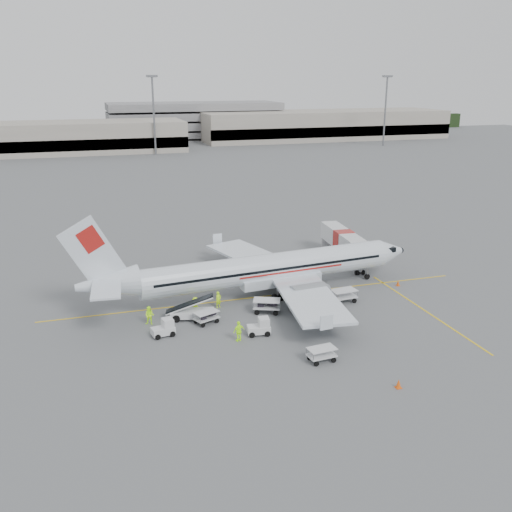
# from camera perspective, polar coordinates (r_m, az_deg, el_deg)

# --- Properties ---
(ground) EXTENTS (360.00, 360.00, 0.00)m
(ground) POSITION_cam_1_polar(r_m,az_deg,el_deg) (58.88, 0.58, -4.09)
(ground) COLOR #56595B
(stripe_lead) EXTENTS (44.00, 0.20, 0.01)m
(stripe_lead) POSITION_cam_1_polar(r_m,az_deg,el_deg) (58.88, 0.58, -4.08)
(stripe_lead) COLOR yellow
(stripe_lead) RESTS_ON ground
(stripe_cross) EXTENTS (0.20, 20.00, 0.01)m
(stripe_cross) POSITION_cam_1_polar(r_m,az_deg,el_deg) (57.98, 16.43, -5.19)
(stripe_cross) COLOR yellow
(stripe_cross) RESTS_ON ground
(terminal_east) EXTENTS (90.00, 26.00, 10.00)m
(terminal_east) POSITION_cam_1_polar(r_m,az_deg,el_deg) (216.04, 6.71, 12.90)
(terminal_east) COLOR gray
(terminal_east) RESTS_ON ground
(parking_garage) EXTENTS (62.00, 24.00, 14.00)m
(parking_garage) POSITION_cam_1_polar(r_m,az_deg,el_deg) (216.72, -6.21, 13.46)
(parking_garage) COLOR slate
(parking_garage) RESTS_ON ground
(treeline) EXTENTS (300.00, 3.00, 6.00)m
(treeline) POSITION_cam_1_polar(r_m,az_deg,el_deg) (228.53, -13.24, 12.31)
(treeline) COLOR black
(treeline) RESTS_ON ground
(mast_center) EXTENTS (3.20, 1.20, 22.00)m
(mast_center) POSITION_cam_1_polar(r_m,az_deg,el_deg) (171.87, -10.18, 13.62)
(mast_center) COLOR slate
(mast_center) RESTS_ON ground
(mast_east) EXTENTS (3.20, 1.20, 22.00)m
(mast_east) POSITION_cam_1_polar(r_m,az_deg,el_deg) (196.03, 12.80, 13.91)
(mast_east) COLOR slate
(mast_east) RESTS_ON ground
(aircraft) EXTENTS (38.02, 31.11, 9.79)m
(aircraft) POSITION_cam_1_polar(r_m,az_deg,el_deg) (57.95, 1.35, 0.68)
(aircraft) COLOR white
(aircraft) RESTS_ON ground
(jet_bridge) EXTENTS (3.73, 14.63, 3.80)m
(jet_bridge) POSITION_cam_1_polar(r_m,az_deg,el_deg) (70.38, 8.74, 0.97)
(jet_bridge) COLOR silver
(jet_bridge) RESTS_ON ground
(belt_loader) EXTENTS (5.67, 3.18, 2.90)m
(belt_loader) POSITION_cam_1_polar(r_m,az_deg,el_deg) (53.53, -6.42, -4.79)
(belt_loader) COLOR silver
(belt_loader) RESTS_ON ground
(tug_fore) EXTENTS (2.45, 1.52, 1.82)m
(tug_fore) POSITION_cam_1_polar(r_m,az_deg,el_deg) (55.42, 6.19, -4.59)
(tug_fore) COLOR silver
(tug_fore) RESTS_ON ground
(tug_mid) EXTENTS (2.14, 1.41, 1.54)m
(tug_mid) POSITION_cam_1_polar(r_m,az_deg,el_deg) (50.26, 0.27, -7.05)
(tug_mid) COLOR silver
(tug_mid) RESTS_ON ground
(tug_aft) EXTENTS (2.14, 1.46, 1.52)m
(tug_aft) POSITION_cam_1_polar(r_m,az_deg,el_deg) (50.66, -9.29, -7.10)
(tug_aft) COLOR silver
(tug_aft) RESTS_ON ground
(cart_loaded_a) EXTENTS (2.93, 2.36, 1.33)m
(cart_loaded_a) POSITION_cam_1_polar(r_m,az_deg,el_deg) (54.80, 1.08, -5.03)
(cart_loaded_a) COLOR silver
(cart_loaded_a) RESTS_ON ground
(cart_loaded_b) EXTENTS (2.55, 2.05, 1.16)m
(cart_loaded_b) POSITION_cam_1_polar(r_m,az_deg,el_deg) (52.72, -4.98, -6.13)
(cart_loaded_b) COLOR silver
(cart_loaded_b) RESTS_ON ground
(cart_empty_a) EXTENTS (2.35, 1.54, 1.16)m
(cart_empty_a) POSITION_cam_1_polar(r_m,az_deg,el_deg) (46.17, 6.59, -9.77)
(cart_empty_a) COLOR silver
(cart_empty_a) RESTS_ON ground
(cart_empty_b) EXTENTS (2.68, 1.75, 1.33)m
(cart_empty_b) POSITION_cam_1_polar(r_m,az_deg,el_deg) (57.94, 8.74, -3.96)
(cart_empty_b) COLOR silver
(cart_empty_b) RESTS_ON ground
(cone_nose) EXTENTS (0.39, 0.39, 0.63)m
(cone_nose) POSITION_cam_1_polar(r_m,az_deg,el_deg) (63.70, 14.02, -2.63)
(cone_nose) COLOR #EB530C
(cone_nose) RESTS_ON ground
(cone_port) EXTENTS (0.32, 0.32, 0.53)m
(cone_port) POSITION_cam_1_polar(r_m,az_deg,el_deg) (74.24, -1.46, 0.72)
(cone_port) COLOR #EB530C
(cone_port) RESTS_ON ground
(cone_stbd) EXTENTS (0.44, 0.44, 0.71)m
(cone_stbd) POSITION_cam_1_polar(r_m,az_deg,el_deg) (43.65, 14.07, -12.26)
(cone_stbd) COLOR #EB530C
(cone_stbd) RESTS_ON ground
(crew_a) EXTENTS (0.71, 0.60, 1.66)m
(crew_a) POSITION_cam_1_polar(r_m,az_deg,el_deg) (56.01, -3.78, -4.37)
(crew_a) COLOR #BEFF15
(crew_a) RESTS_ON ground
(crew_b) EXTENTS (1.05, 0.96, 1.75)m
(crew_b) POSITION_cam_1_polar(r_m,az_deg,el_deg) (53.06, -10.60, -5.87)
(crew_b) COLOR #BEFF15
(crew_b) RESTS_ON ground
(crew_c) EXTENTS (1.01, 1.20, 1.61)m
(crew_c) POSITION_cam_1_polar(r_m,az_deg,el_deg) (54.94, -6.07, -4.91)
(crew_c) COLOR #BEFF15
(crew_c) RESTS_ON ground
(crew_d) EXTENTS (1.16, 0.75, 1.83)m
(crew_d) POSITION_cam_1_polar(r_m,az_deg,el_deg) (49.04, -1.72, -7.52)
(crew_d) COLOR #BEFF15
(crew_d) RESTS_ON ground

